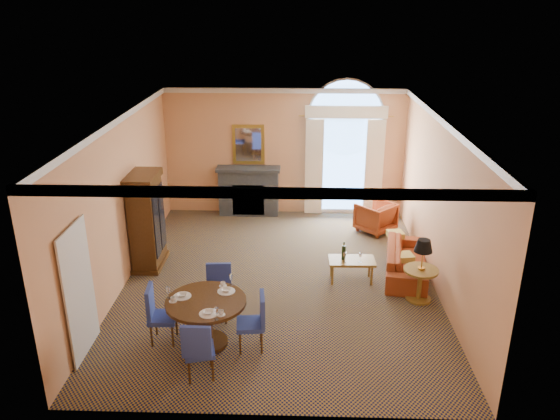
{
  "coord_description": "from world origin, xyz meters",
  "views": [
    {
      "loc": [
        0.34,
        -9.55,
        5.2
      ],
      "look_at": [
        0.0,
        0.5,
        1.3
      ],
      "focal_mm": 35.0,
      "sensor_mm": 36.0,
      "label": 1
    }
  ],
  "objects_px": {
    "armchair": "(375,217)",
    "coffee_table": "(351,261)",
    "dining_table": "(206,312)",
    "armoire": "(147,222)",
    "sofa": "(406,261)",
    "side_table": "(422,264)"
  },
  "relations": [
    {
      "from": "armoire",
      "to": "coffee_table",
      "type": "distance_m",
      "value": 4.2
    },
    {
      "from": "armoire",
      "to": "dining_table",
      "type": "relative_size",
      "value": 1.56
    },
    {
      "from": "sofa",
      "to": "armchair",
      "type": "relative_size",
      "value": 2.52
    },
    {
      "from": "sofa",
      "to": "side_table",
      "type": "relative_size",
      "value": 1.68
    },
    {
      "from": "dining_table",
      "to": "armchair",
      "type": "xyz_separation_m",
      "value": [
        3.28,
        4.7,
        -0.23
      ]
    },
    {
      "from": "dining_table",
      "to": "armchair",
      "type": "relative_size",
      "value": 1.61
    },
    {
      "from": "armoire",
      "to": "dining_table",
      "type": "distance_m",
      "value": 3.24
    },
    {
      "from": "armoire",
      "to": "coffee_table",
      "type": "height_order",
      "value": "armoire"
    },
    {
      "from": "armchair",
      "to": "side_table",
      "type": "height_order",
      "value": "side_table"
    },
    {
      "from": "dining_table",
      "to": "coffee_table",
      "type": "height_order",
      "value": "dining_table"
    },
    {
      "from": "armoire",
      "to": "armchair",
      "type": "height_order",
      "value": "armoire"
    },
    {
      "from": "armoire",
      "to": "sofa",
      "type": "xyz_separation_m",
      "value": [
        5.27,
        -0.23,
        -0.67
      ]
    },
    {
      "from": "dining_table",
      "to": "armchair",
      "type": "bearing_deg",
      "value": 55.14
    },
    {
      "from": "armoire",
      "to": "side_table",
      "type": "distance_m",
      "value": 5.47
    },
    {
      "from": "armoire",
      "to": "dining_table",
      "type": "xyz_separation_m",
      "value": [
        1.65,
        -2.77,
        -0.37
      ]
    },
    {
      "from": "armchair",
      "to": "coffee_table",
      "type": "distance_m",
      "value": 2.62
    },
    {
      "from": "sofa",
      "to": "armchair",
      "type": "distance_m",
      "value": 2.19
    },
    {
      "from": "sofa",
      "to": "coffee_table",
      "type": "bearing_deg",
      "value": 115.84
    },
    {
      "from": "armoire",
      "to": "armchair",
      "type": "distance_m",
      "value": 5.32
    },
    {
      "from": "dining_table",
      "to": "armoire",
      "type": "bearing_deg",
      "value": 120.79
    },
    {
      "from": "armchair",
      "to": "coffee_table",
      "type": "bearing_deg",
      "value": 28.4
    },
    {
      "from": "dining_table",
      "to": "coffee_table",
      "type": "relative_size",
      "value": 1.41
    }
  ]
}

